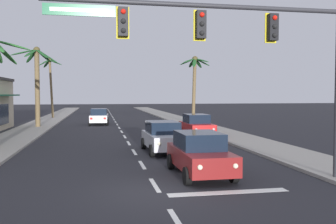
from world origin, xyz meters
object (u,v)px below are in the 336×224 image
object	(u,v)px
traffic_signal_mast	(247,41)
palm_right_third	(195,76)
sedan_parked_nearest_kerb	(197,125)
sedan_third_in_queue	(163,137)
sedan_oncoming_far	(99,116)
sedan_lead_at_stop_bar	(199,153)
palm_left_farthest	(51,74)
palm_left_third	(37,74)

from	to	relation	value
traffic_signal_mast	palm_right_third	distance (m)	26.16
sedan_parked_nearest_kerb	traffic_signal_mast	bearing A→B (deg)	-98.40
sedan_third_in_queue	sedan_oncoming_far	bearing A→B (deg)	99.95
sedan_third_in_queue	sedan_lead_at_stop_bar	bearing A→B (deg)	-86.07
sedan_third_in_queue	palm_left_farthest	size ratio (longest dim) A/B	0.57
sedan_lead_at_stop_bar	palm_left_farthest	world-z (taller)	palm_left_farthest
palm_right_third	sedan_third_in_queue	bearing A→B (deg)	-109.94
sedan_third_in_queue	sedan_oncoming_far	xyz separation A→B (m)	(-3.41, 19.43, 0.00)
traffic_signal_mast	palm_right_third	world-z (taller)	palm_right_third
sedan_third_in_queue	palm_left_farthest	distance (m)	32.05
traffic_signal_mast	sedan_third_in_queue	xyz separation A→B (m)	(-1.58, 7.79, -4.13)
palm_left_farthest	palm_left_third	bearing A→B (deg)	-88.05
sedan_parked_nearest_kerb	sedan_oncoming_far	bearing A→B (deg)	119.28
sedan_third_in_queue	palm_left_farthest	xyz separation A→B (m)	(-9.55, 30.20, 4.90)
sedan_third_in_queue	sedan_parked_nearest_kerb	size ratio (longest dim) A/B	1.01
palm_left_third	sedan_parked_nearest_kerb	bearing A→B (deg)	-37.14
sedan_lead_at_stop_bar	sedan_third_in_queue	world-z (taller)	same
palm_left_third	sedan_oncoming_far	bearing A→B (deg)	27.99
sedan_oncoming_far	palm_right_third	distance (m)	10.87
sedan_parked_nearest_kerb	palm_left_farthest	world-z (taller)	palm_left_farthest
traffic_signal_mast	sedan_third_in_queue	world-z (taller)	traffic_signal_mast
sedan_oncoming_far	sedan_parked_nearest_kerb	size ratio (longest dim) A/B	1.01
traffic_signal_mast	sedan_oncoming_far	xyz separation A→B (m)	(-4.99, 27.22, -4.13)
palm_left_third	palm_right_third	distance (m)	15.65
sedan_lead_at_stop_bar	palm_right_third	world-z (taller)	palm_right_third
sedan_third_in_queue	sedan_oncoming_far	size ratio (longest dim) A/B	0.99
sedan_parked_nearest_kerb	palm_left_farthest	bearing A→B (deg)	119.48
traffic_signal_mast	palm_left_third	distance (m)	26.44
sedan_oncoming_far	palm_left_farthest	size ratio (longest dim) A/B	0.57
traffic_signal_mast	sedan_parked_nearest_kerb	xyz separation A→B (m)	(2.14, 14.51, -4.13)
traffic_signal_mast	sedan_third_in_queue	distance (m)	8.95
traffic_signal_mast	sedan_third_in_queue	size ratio (longest dim) A/B	2.33
sedan_oncoming_far	palm_right_third	world-z (taller)	palm_right_third
sedan_lead_at_stop_bar	sedan_oncoming_far	world-z (taller)	same
sedan_lead_at_stop_bar	palm_right_third	bearing A→B (deg)	75.71
sedan_parked_nearest_kerb	palm_right_third	size ratio (longest dim) A/B	0.62
sedan_parked_nearest_kerb	palm_right_third	distance (m)	12.28
palm_left_third	sedan_third_in_queue	bearing A→B (deg)	-61.05
sedan_third_in_queue	palm_right_third	world-z (taller)	palm_right_third
traffic_signal_mast	sedan_parked_nearest_kerb	world-z (taller)	traffic_signal_mast
traffic_signal_mast	palm_left_farthest	xyz separation A→B (m)	(-11.13, 37.98, 0.77)
sedan_parked_nearest_kerb	palm_left_third	distance (m)	16.59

